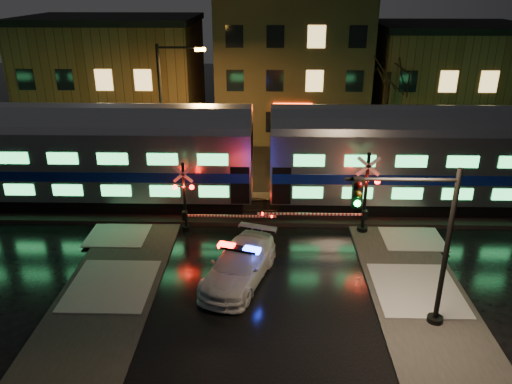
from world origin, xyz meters
TOP-DOWN VIEW (x-y plane):
  - ground at (0.00, 0.00)m, footprint 120.00×120.00m
  - ballast at (0.00, 5.00)m, footprint 90.00×4.20m
  - sidewalk_left at (-6.50, -6.00)m, footprint 4.00×20.00m
  - sidewalk_right at (6.50, -6.00)m, footprint 4.00×20.00m
  - building_left at (-13.00, 22.00)m, footprint 14.00×10.00m
  - building_mid at (2.00, 22.50)m, footprint 12.00×11.00m
  - building_right at (15.00, 22.00)m, footprint 12.00×10.00m
  - train at (-0.21, 5.00)m, footprint 51.00×3.12m
  - police_car at (-1.04, -2.28)m, footprint 3.66×5.74m
  - crossing_signal_right at (4.76, 2.31)m, footprint 6.20×0.67m
  - crossing_signal_left at (-3.74, 2.30)m, footprint 5.33×0.64m
  - traffic_light at (5.61, -5.15)m, footprint 4.11×0.72m
  - streetlight at (-6.09, 9.00)m, footprint 2.94×0.31m

SIDE VIEW (x-z plane):
  - ground at x=0.00m, z-range 0.00..0.00m
  - sidewalk_left at x=-6.50m, z-range 0.00..0.12m
  - sidewalk_right at x=6.50m, z-range 0.00..0.12m
  - ballast at x=0.00m, z-range 0.00..0.24m
  - police_car at x=-1.04m, z-range -0.08..1.64m
  - crossing_signal_left at x=-3.74m, z-range -0.33..3.44m
  - crossing_signal_right at x=4.76m, z-range -0.37..4.01m
  - traffic_light at x=5.61m, z-range 0.20..6.57m
  - train at x=-0.21m, z-range 0.42..6.35m
  - building_right at x=15.00m, z-range 0.00..8.50m
  - building_left at x=-13.00m, z-range 0.00..9.00m
  - streetlight at x=-6.09m, z-range 0.67..9.46m
  - building_mid at x=2.00m, z-range 0.00..11.50m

